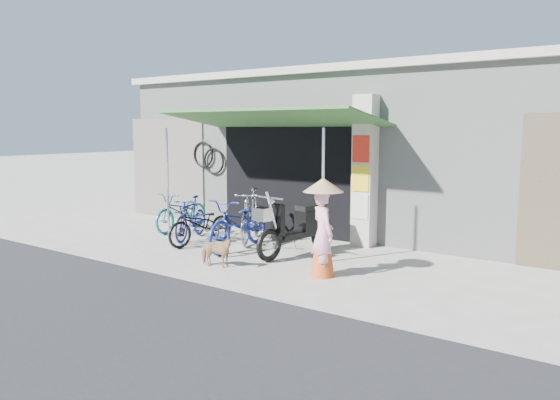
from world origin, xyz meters
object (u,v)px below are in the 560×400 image
Objects in this scene: bike_teal at (182,211)px; nun at (323,227)px; street_dog at (216,252)px; moped at (299,227)px; bike_navy at (239,223)px; bike_black at (201,224)px; bike_silver at (251,215)px; bike_blue at (191,218)px.

nun is at bearing -22.64° from bike_teal.
street_dog is 0.31× the size of moped.
moped is at bearing 7.50° from bike_navy.
nun reaches higher than moped.
moped is 1.29× the size of nun.
street_dog is 0.40× the size of nun.
moped is (2.09, 0.42, 0.11)m from bike_black.
bike_silver is at bearing 5.47° from nun.
nun is (4.68, -1.47, 0.35)m from bike_teal.
nun reaches higher than bike_black.
bike_blue is 0.96× the size of nun.
bike_navy is (0.91, 0.12, 0.09)m from bike_black.
bike_teal is 3.56m from moped.
bike_blue is at bearing -39.84° from bike_teal.
bike_black is 0.92m from bike_navy.
nun reaches higher than bike_teal.
bike_black is at bearing -44.38° from bike_blue.
bike_blue is 2.42× the size of street_dog.
bike_black is at bearing -36.01° from bike_teal.
bike_navy is 1.44m from street_dog.
bike_silver is at bearing 172.34° from moped.
bike_navy is (0.29, -0.72, -0.04)m from bike_silver.
bike_black is 0.78× the size of moped.
moped is (0.62, 1.60, 0.26)m from street_dog.
street_dog is 1.73m from moped.
bike_teal is at bearing -178.84° from moped.
bike_blue is 2.47m from street_dog.
bike_blue is at bearing 40.59° from street_dog.
moped is at bearing -35.39° from street_dog.
bike_teal is 0.84× the size of moped.
bike_teal is 0.88× the size of bike_navy.
bike_black is at bearing -153.05° from bike_silver.
bike_blue is 1.45m from bike_navy.
moped is at bearing -12.30° from bike_teal.
moped is 1.57m from nun.
bike_teal is 2.71× the size of street_dog.
moped reaches higher than bike_silver.
bike_black is 0.87× the size of bike_silver.
bike_navy is 0.95× the size of moped.
bike_blue is 0.75× the size of moped.
nun is (2.34, -0.73, 0.29)m from bike_navy.
bike_black is (1.44, -0.86, -0.03)m from bike_teal.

